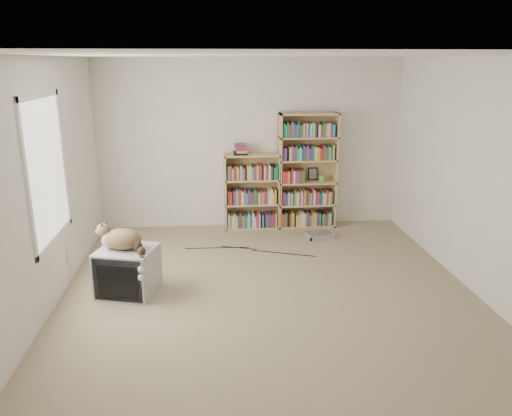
{
  "coord_description": "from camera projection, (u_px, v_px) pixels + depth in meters",
  "views": [
    {
      "loc": [
        -0.59,
        -4.88,
        2.45
      ],
      "look_at": [
        -0.06,
        1.0,
        0.7
      ],
      "focal_mm": 35.0,
      "sensor_mm": 36.0,
      "label": 1
    }
  ],
  "objects": [
    {
      "name": "ceiling",
      "position": [
        271.0,
        55.0,
        4.7
      ],
      "size": [
        4.5,
        5.0,
        0.02
      ],
      "primitive_type": "cube",
      "color": "white",
      "rests_on": "wall_back"
    },
    {
      "name": "bookcase_short",
      "position": [
        252.0,
        194.0,
        7.51
      ],
      "size": [
        0.83,
        0.3,
        1.13
      ],
      "color": "tan",
      "rests_on": "floor"
    },
    {
      "name": "dvd_player",
      "position": [
        320.0,
        235.0,
        7.16
      ],
      "size": [
        0.41,
        0.33,
        0.08
      ],
      "primitive_type": "cube",
      "rotation": [
        0.0,
        0.0,
        0.24
      ],
      "color": "#B0B0B5",
      "rests_on": "floor"
    },
    {
      "name": "floor_cables",
      "position": [
        251.0,
        252.0,
        6.63
      ],
      "size": [
        1.2,
        0.7,
        0.01
      ],
      "primitive_type": null,
      "color": "black",
      "rests_on": "floor"
    },
    {
      "name": "wall_front",
      "position": [
        326.0,
        294.0,
        2.66
      ],
      "size": [
        4.5,
        0.02,
        2.5
      ],
      "primitive_type": "cube",
      "color": "silver",
      "rests_on": "floor"
    },
    {
      "name": "bookcase_tall",
      "position": [
        307.0,
        173.0,
        7.5
      ],
      "size": [
        0.86,
        0.3,
        1.72
      ],
      "color": "tan",
      "rests_on": "floor"
    },
    {
      "name": "wall_back",
      "position": [
        250.0,
        145.0,
        7.44
      ],
      "size": [
        4.5,
        0.02,
        2.5
      ],
      "primitive_type": "cube",
      "color": "silver",
      "rests_on": "floor"
    },
    {
      "name": "window",
      "position": [
        47.0,
        170.0,
        5.0
      ],
      "size": [
        0.02,
        1.22,
        1.52
      ],
      "primitive_type": "cube",
      "color": "white",
      "rests_on": "wall_left"
    },
    {
      "name": "wall_right",
      "position": [
        482.0,
        179.0,
        5.25
      ],
      "size": [
        0.02,
        5.0,
        2.5
      ],
      "primitive_type": "cube",
      "color": "silver",
      "rests_on": "floor"
    },
    {
      "name": "cat",
      "position": [
        125.0,
        243.0,
        5.28
      ],
      "size": [
        0.59,
        0.55,
        0.5
      ],
      "rotation": [
        0.0,
        0.0,
        -0.21
      ],
      "color": "#382417",
      "rests_on": "crt_tv"
    },
    {
      "name": "wall_outlet",
      "position": [
        69.0,
        256.0,
        5.67
      ],
      "size": [
        0.01,
        0.08,
        0.13
      ],
      "primitive_type": "cube",
      "color": "silver",
      "rests_on": "wall_left"
    },
    {
      "name": "framed_print",
      "position": [
        313.0,
        174.0,
        7.59
      ],
      "size": [
        0.14,
        0.05,
        0.19
      ],
      "primitive_type": "cube",
      "rotation": [
        -0.17,
        0.0,
        0.0
      ],
      "color": "black",
      "rests_on": "bookcase_tall"
    },
    {
      "name": "green_mug",
      "position": [
        322.0,
        178.0,
        7.52
      ],
      "size": [
        0.08,
        0.08,
        0.09
      ],
      "primitive_type": "cylinder",
      "color": "#61B233",
      "rests_on": "bookcase_tall"
    },
    {
      "name": "book_stack",
      "position": [
        241.0,
        149.0,
        7.31
      ],
      "size": [
        0.21,
        0.27,
        0.15
      ],
      "primitive_type": "cube",
      "color": "red",
      "rests_on": "bookcase_short"
    },
    {
      "name": "floor",
      "position": [
        269.0,
        296.0,
        5.41
      ],
      "size": [
        4.5,
        5.0,
        0.01
      ],
      "primitive_type": "cube",
      "color": "tan",
      "rests_on": "ground"
    },
    {
      "name": "wall_left",
      "position": [
        41.0,
        189.0,
        4.85
      ],
      "size": [
        0.02,
        5.0,
        2.5
      ],
      "primitive_type": "cube",
      "color": "silver",
      "rests_on": "floor"
    },
    {
      "name": "crt_tv",
      "position": [
        128.0,
        271.0,
        5.43
      ],
      "size": [
        0.71,
        0.67,
        0.51
      ],
      "rotation": [
        0.0,
        0.0,
        -0.27
      ],
      "color": "#A1A1A3",
      "rests_on": "floor"
    }
  ]
}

